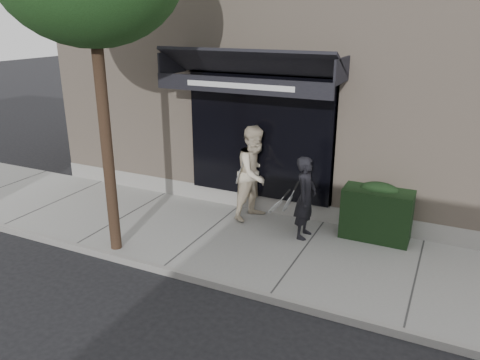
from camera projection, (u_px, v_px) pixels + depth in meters
The scene contains 7 objects.
ground at pixel (301, 258), 8.64m from camera, with size 80.00×80.00×0.00m, color black.
sidewalk at pixel (301, 255), 8.62m from camera, with size 20.00×3.00×0.12m, color gray.
curb at pixel (269, 298), 7.29m from camera, with size 20.00×0.10×0.14m, color gray.
building_facade at pixel (367, 78), 11.96m from camera, with size 14.30×8.04×5.64m.
hedge at pixel (377, 212), 9.04m from camera, with size 1.30×0.70×1.14m.
pedestrian_front at pixel (305, 198), 8.97m from camera, with size 0.79×0.90×1.63m.
pedestrian_back at pixel (255, 173), 9.79m from camera, with size 1.05×1.18×2.01m.
Camera 1 is at (2.29, -7.41, 4.23)m, focal length 35.00 mm.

